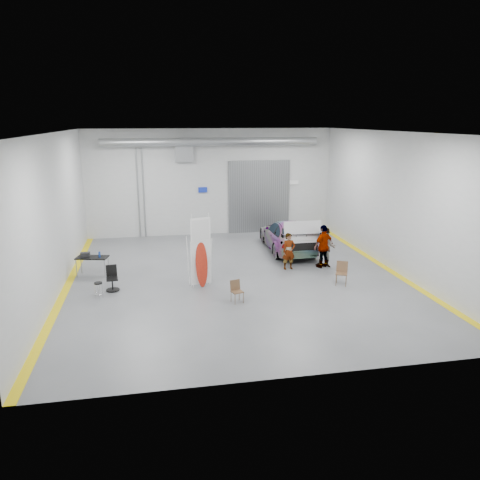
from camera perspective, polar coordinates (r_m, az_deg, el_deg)
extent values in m
plane|color=#56585D|center=(19.80, -0.44, -4.62)|extent=(16.00, 16.00, 0.00)
cube|color=#B3B5B8|center=(19.09, -21.63, 2.95)|extent=(0.02, 16.00, 6.00)
cube|color=#B3B5B8|center=(21.40, 18.38, 4.38)|extent=(0.02, 16.00, 6.00)
cube|color=#B3B5B8|center=(26.84, -3.53, 7.02)|extent=(14.00, 0.02, 6.00)
cube|color=#B3B5B8|center=(11.47, 6.71, -3.33)|extent=(14.00, 0.02, 6.00)
cube|color=white|center=(18.71, -0.48, 13.01)|extent=(14.00, 16.00, 0.02)
cube|color=gray|center=(27.39, 2.37, 5.29)|extent=(3.60, 0.12, 4.20)
cube|color=gray|center=(26.44, -6.85, 10.76)|extent=(1.00, 0.50, 1.20)
cylinder|color=gray|center=(26.05, -3.44, 11.88)|extent=(11.90, 0.44, 0.44)
cube|color=#152BAF|center=(26.76, -4.56, 6.12)|extent=(0.50, 0.04, 0.30)
cube|color=white|center=(27.79, 6.43, 7.01)|extent=(0.70, 0.04, 0.25)
cylinder|color=gray|center=(26.63, -11.67, 5.61)|extent=(0.08, 0.08, 5.00)
cylinder|color=gray|center=(26.64, -12.31, 5.57)|extent=(0.08, 0.08, 5.00)
cube|color=#DBC00C|center=(19.83, -20.40, -5.53)|extent=(0.30, 16.00, 0.01)
cube|color=#DBC00C|center=(22.01, 17.42, -3.31)|extent=(0.30, 16.00, 0.01)
imported|color=white|center=(23.85, 5.84, 0.55)|extent=(2.36, 5.36, 1.53)
imported|color=brown|center=(20.81, 5.97, -1.37)|extent=(0.64, 0.46, 1.65)
imported|color=teal|center=(21.35, 10.44, -0.90)|extent=(1.10, 1.03, 1.81)
imported|color=#A75637|center=(21.23, 10.15, -0.75)|extent=(1.23, 0.92, 1.96)
cube|color=white|center=(18.58, -4.91, -2.76)|extent=(0.83, 0.22, 1.78)
ellipsoid|color=red|center=(18.52, -4.88, -2.98)|extent=(0.54, 0.34, 1.88)
cube|color=white|center=(18.21, -5.00, 1.24)|extent=(0.80, 0.21, 0.94)
cylinder|color=white|center=(18.41, -6.02, -1.34)|extent=(0.02, 0.02, 2.97)
cylinder|color=white|center=(18.48, -3.88, -1.24)|extent=(0.02, 0.02, 2.97)
cube|color=brown|center=(17.08, -0.35, -6.32)|extent=(0.48, 0.46, 0.04)
cube|color=brown|center=(17.17, -0.45, -5.45)|extent=(0.40, 0.18, 0.37)
cube|color=brown|center=(19.25, 12.28, -4.02)|extent=(0.59, 0.58, 0.04)
cube|color=brown|center=(19.35, 12.08, -3.14)|extent=(0.45, 0.28, 0.43)
cylinder|color=black|center=(18.18, -16.91, -5.05)|extent=(0.30, 0.30, 0.04)
torus|color=silver|center=(18.32, -16.82, -6.25)|extent=(0.32, 0.32, 0.02)
cylinder|color=gray|center=(20.75, -19.24, -3.41)|extent=(0.03, 0.03, 0.79)
cylinder|color=gray|center=(20.60, -15.93, -3.28)|extent=(0.03, 0.03, 0.79)
cylinder|color=gray|center=(21.27, -19.03, -2.97)|extent=(0.03, 0.03, 0.79)
cylinder|color=gray|center=(21.12, -15.81, -2.84)|extent=(0.03, 0.03, 0.79)
cube|color=black|center=(20.81, -17.59, -2.04)|extent=(1.42, 0.93, 0.04)
cylinder|color=navy|center=(20.63, -16.76, -1.71)|extent=(0.09, 0.09, 0.24)
cube|color=black|center=(20.86, -18.35, -1.71)|extent=(0.38, 0.24, 0.20)
cylinder|color=black|center=(19.01, -15.24, -5.87)|extent=(0.52, 0.52, 0.04)
cylinder|color=black|center=(18.93, -15.28, -5.23)|extent=(0.06, 0.06, 0.45)
cube|color=black|center=(18.86, -15.33, -4.59)|extent=(0.47, 0.47, 0.07)
cube|color=black|center=(18.97, -15.34, -3.59)|extent=(0.41, 0.10, 0.47)
cube|color=silver|center=(21.46, 7.69, 1.07)|extent=(1.78, 1.08, 0.04)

